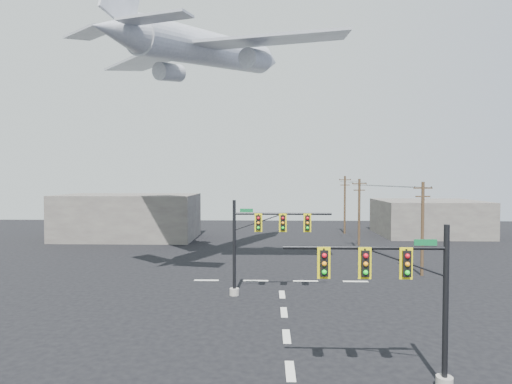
{
  "coord_description": "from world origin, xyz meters",
  "views": [
    {
      "loc": [
        -0.9,
        -22.15,
        8.36
      ],
      "look_at": [
        -1.76,
        5.0,
        7.41
      ],
      "focal_mm": 30.0,
      "sensor_mm": 36.0,
      "label": 1
    }
  ],
  "objects_px": {
    "signal_mast_near": "(404,296)",
    "airliner": "(211,50)",
    "signal_mast_far": "(259,241)",
    "utility_pole_c": "(345,203)",
    "utility_pole_a": "(422,227)",
    "utility_pole_b": "(359,213)"
  },
  "relations": [
    {
      "from": "signal_mast_near",
      "to": "signal_mast_far",
      "type": "bearing_deg",
      "value": 114.9
    },
    {
      "from": "signal_mast_near",
      "to": "utility_pole_a",
      "type": "relative_size",
      "value": 0.84
    },
    {
      "from": "airliner",
      "to": "utility_pole_a",
      "type": "bearing_deg",
      "value": -70.54
    },
    {
      "from": "utility_pole_b",
      "to": "airliner",
      "type": "relative_size",
      "value": 0.32
    },
    {
      "from": "signal_mast_far",
      "to": "airliner",
      "type": "bearing_deg",
      "value": 117.16
    },
    {
      "from": "signal_mast_far",
      "to": "airliner",
      "type": "relative_size",
      "value": 0.28
    },
    {
      "from": "utility_pole_b",
      "to": "airliner",
      "type": "xyz_separation_m",
      "value": [
        -15.47,
        -10.26,
        15.48
      ]
    },
    {
      "from": "airliner",
      "to": "signal_mast_far",
      "type": "bearing_deg",
      "value": -126.37
    },
    {
      "from": "utility_pole_a",
      "to": "utility_pole_c",
      "type": "relative_size",
      "value": 0.93
    },
    {
      "from": "airliner",
      "to": "utility_pole_b",
      "type": "bearing_deg",
      "value": -29.97
    },
    {
      "from": "signal_mast_near",
      "to": "utility_pole_b",
      "type": "xyz_separation_m",
      "value": [
        4.9,
        32.09,
        0.57
      ]
    },
    {
      "from": "airliner",
      "to": "utility_pole_c",
      "type": "bearing_deg",
      "value": -7.01
    },
    {
      "from": "utility_pole_b",
      "to": "airliner",
      "type": "height_order",
      "value": "airliner"
    },
    {
      "from": "signal_mast_near",
      "to": "utility_pole_b",
      "type": "height_order",
      "value": "utility_pole_b"
    },
    {
      "from": "signal_mast_far",
      "to": "signal_mast_near",
      "type": "bearing_deg",
      "value": -65.1
    },
    {
      "from": "utility_pole_a",
      "to": "utility_pole_c",
      "type": "bearing_deg",
      "value": 90.56
    },
    {
      "from": "utility_pole_a",
      "to": "utility_pole_c",
      "type": "distance_m",
      "value": 27.05
    },
    {
      "from": "signal_mast_near",
      "to": "utility_pole_c",
      "type": "relative_size",
      "value": 0.79
    },
    {
      "from": "utility_pole_a",
      "to": "airliner",
      "type": "bearing_deg",
      "value": 169.71
    },
    {
      "from": "utility_pole_c",
      "to": "utility_pole_b",
      "type": "bearing_deg",
      "value": -81.21
    },
    {
      "from": "utility_pole_a",
      "to": "utility_pole_c",
      "type": "height_order",
      "value": "utility_pole_c"
    },
    {
      "from": "signal_mast_near",
      "to": "airliner",
      "type": "relative_size",
      "value": 0.26
    }
  ]
}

